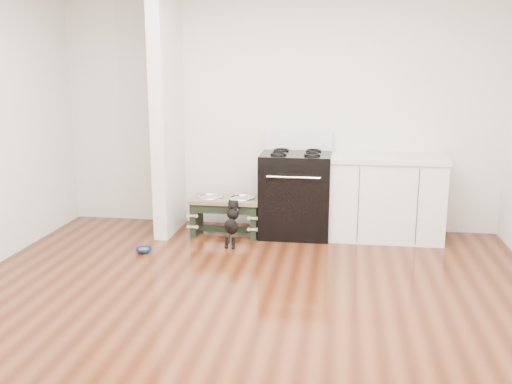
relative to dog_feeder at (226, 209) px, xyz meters
name	(u,v)px	position (x,y,z in m)	size (l,w,h in m)	color
ground	(239,314)	(0.51, -2.02, -0.30)	(5.00, 5.00, 0.00)	#3F1A0B
room_shell	(238,101)	(0.51, -2.02, 1.32)	(5.00, 5.00, 5.00)	silver
partition_wall	(167,112)	(-0.66, 0.08, 1.05)	(0.15, 0.80, 2.70)	silver
oven_range	(296,193)	(0.76, 0.14, 0.18)	(0.76, 0.69, 1.14)	black
cabinet_run	(386,197)	(1.74, 0.16, 0.15)	(1.24, 0.64, 0.91)	white
dog_feeder	(226,209)	(0.00, 0.00, 0.00)	(0.77, 0.41, 0.44)	black
puppy	(232,221)	(0.14, -0.35, -0.04)	(0.13, 0.40, 0.47)	black
floor_bowl	(144,250)	(-0.70, -0.74, -0.27)	(0.21, 0.21, 0.05)	navy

